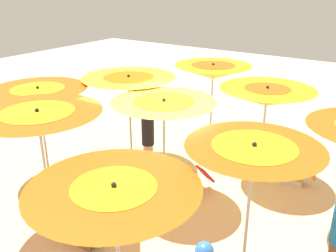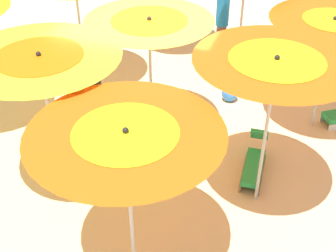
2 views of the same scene
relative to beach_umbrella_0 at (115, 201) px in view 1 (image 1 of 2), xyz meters
name	(u,v)px [view 1 (image 1 of 2)]	position (x,y,z in m)	size (l,w,h in m)	color
ground	(169,202)	(-1.10, 2.85, -1.98)	(35.06, 35.06, 0.04)	beige
beach_umbrella_0	(115,201)	(0.00, 0.00, 0.00)	(2.19, 2.19, 2.23)	#B2B2B7
beach_umbrella_1	(253,158)	(1.10, 1.72, 0.20)	(1.99, 1.99, 2.41)	#B2B2B7
beach_umbrella_3	(38,122)	(-2.34, 0.71, 0.33)	(2.19, 2.19, 2.54)	#B2B2B7
beach_umbrella_4	(164,109)	(-1.24, 2.86, 0.15)	(2.11, 2.11, 2.35)	#B2B2B7
beach_umbrella_5	(267,97)	(0.14, 4.90, 0.13)	(2.13, 2.13, 2.35)	#B2B2B7
beach_umbrella_6	(39,97)	(-4.14, 2.07, 0.11)	(2.21, 2.21, 2.33)	#B2B2B7
beach_umbrella_7	(129,83)	(-2.96, 3.82, 0.22)	(2.28, 2.28, 2.40)	#B2B2B7
beach_umbrella_8	(213,72)	(-1.92, 6.25, 0.17)	(2.15, 2.15, 2.38)	#B2B2B7
lounger_1	(288,175)	(0.77, 5.15, -1.77)	(1.17, 0.57, 0.55)	silver
lounger_2	(188,188)	(-0.87, 3.27, -1.75)	(0.77, 1.18, 0.64)	silver
lounger_3	(81,232)	(-1.71, 0.85, -1.76)	(1.27, 0.37, 0.64)	olive
beachgoer_1	(148,140)	(-2.16, 3.51, -0.97)	(0.30, 0.30, 1.86)	#D8A87F
beach_ball	(204,251)	(0.40, 1.71, -1.79)	(0.34, 0.34, 0.34)	#337FE5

